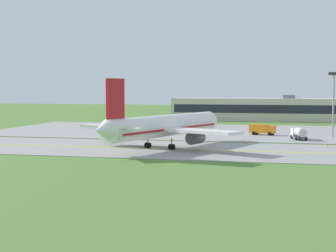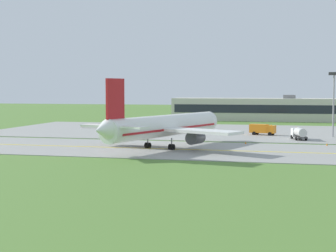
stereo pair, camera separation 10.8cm
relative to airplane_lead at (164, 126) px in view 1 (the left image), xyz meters
name	(u,v)px [view 1 (the left image)]	position (x,y,z in m)	size (l,w,h in m)	color
ground_plane	(198,150)	(6.62, -1.33, -4.13)	(500.00, 500.00, 0.00)	#517A33
taxiway_strip	(198,150)	(6.62, -1.33, -4.08)	(240.00, 28.00, 0.10)	gray
apron_pad	(268,132)	(16.62, 40.67, -4.08)	(140.00, 52.00, 0.10)	gray
taxiway_centreline	(198,150)	(6.62, -1.33, -4.03)	(220.00, 0.60, 0.01)	yellow
airplane_lead	(164,126)	(0.00, 0.00, 0.00)	(31.71, 38.59, 12.70)	white
service_truck_baggage	(262,129)	(15.74, 32.27, -2.60)	(6.32, 3.51, 2.60)	orange
service_truck_catering	(299,133)	(24.16, 22.59, -2.60)	(3.63, 6.33, 2.65)	silver
terminal_building	(255,109)	(9.52, 89.99, -0.31)	(56.18, 12.43, 8.81)	beige
apron_light_mast	(334,96)	(31.58, 30.60, 5.19)	(2.40, 0.50, 14.70)	gray
traffic_cone_near_edge	(327,145)	(29.44, 11.39, -3.83)	(0.44, 0.44, 0.60)	orange
traffic_cone_mid_edge	(246,143)	(13.95, 10.86, -3.83)	(0.44, 0.44, 0.60)	orange
traffic_cone_far_edge	(110,139)	(-14.69, 11.75, -3.83)	(0.44, 0.44, 0.60)	orange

